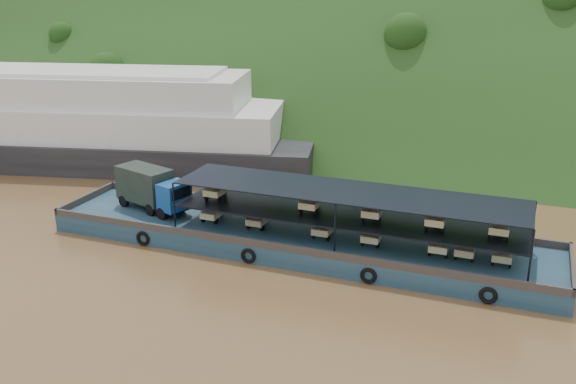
% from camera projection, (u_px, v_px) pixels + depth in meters
% --- Properties ---
extents(ground, '(160.00, 160.00, 0.00)m').
position_uv_depth(ground, '(300.00, 254.00, 43.26)').
color(ground, brown).
rests_on(ground, ground).
extents(hillside, '(140.00, 39.60, 39.60)m').
position_uv_depth(hillside, '(406.00, 135.00, 75.04)').
color(hillside, '#1A3312').
rests_on(hillside, ground).
extents(cargo_barge, '(35.00, 7.18, 4.54)m').
position_uv_depth(cargo_barge, '(288.00, 232.00, 44.08)').
color(cargo_barge, '#15354C').
rests_on(cargo_barge, ground).
extents(passenger_ferry, '(46.89, 21.89, 9.21)m').
position_uv_depth(passenger_ferry, '(86.00, 122.00, 63.45)').
color(passenger_ferry, black).
rests_on(passenger_ferry, ground).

